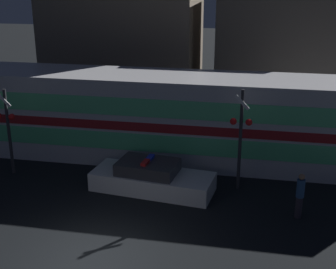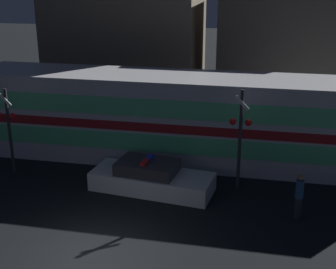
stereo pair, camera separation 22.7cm
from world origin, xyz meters
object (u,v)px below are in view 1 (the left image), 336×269
(police_car, at_px, (152,178))
(pedestrian, at_px, (300,195))
(crossing_signal_near, at_px, (241,134))
(train, at_px, (181,118))

(police_car, height_order, pedestrian, pedestrian)
(pedestrian, height_order, crossing_signal_near, crossing_signal_near)
(police_car, height_order, crossing_signal_near, crossing_signal_near)
(police_car, bearing_deg, pedestrian, -4.60)
(pedestrian, distance_m, crossing_signal_near, 3.25)
(train, relative_size, crossing_signal_near, 4.68)
(train, bearing_deg, police_car, -99.86)
(train, xyz_separation_m, police_car, (-0.60, -3.46, -1.45))
(train, distance_m, crossing_signal_near, 3.89)
(police_car, relative_size, crossing_signal_near, 1.22)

